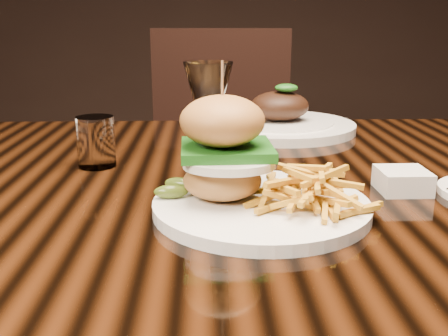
{
  "coord_description": "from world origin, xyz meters",
  "views": [
    {
      "loc": [
        -0.09,
        -0.76,
        0.98
      ],
      "look_at": [
        -0.06,
        -0.17,
        0.81
      ],
      "focal_mm": 42.0,
      "sensor_mm": 36.0,
      "label": 1
    }
  ],
  "objects_px": {
    "burger_plate": "(253,176)",
    "far_dish": "(279,122)",
    "chair_far": "(220,159)",
    "wine_glass": "(208,98)",
    "dining_table": "(261,222)"
  },
  "relations": [
    {
      "from": "far_dish",
      "to": "chair_far",
      "type": "bearing_deg",
      "value": 100.98
    },
    {
      "from": "wine_glass",
      "to": "far_dish",
      "type": "bearing_deg",
      "value": 69.42
    },
    {
      "from": "dining_table",
      "to": "far_dish",
      "type": "distance_m",
      "value": 0.35
    },
    {
      "from": "dining_table",
      "to": "wine_glass",
      "type": "height_order",
      "value": "wine_glass"
    },
    {
      "from": "dining_table",
      "to": "chair_far",
      "type": "distance_m",
      "value": 0.9
    },
    {
      "from": "wine_glass",
      "to": "chair_far",
      "type": "height_order",
      "value": "chair_far"
    },
    {
      "from": "dining_table",
      "to": "far_dish",
      "type": "bearing_deg",
      "value": 77.91
    },
    {
      "from": "burger_plate",
      "to": "far_dish",
      "type": "distance_m",
      "value": 0.49
    },
    {
      "from": "burger_plate",
      "to": "chair_far",
      "type": "xyz_separation_m",
      "value": [
        -0.01,
        1.05,
        -0.26
      ]
    },
    {
      "from": "far_dish",
      "to": "chair_far",
      "type": "relative_size",
      "value": 0.34
    },
    {
      "from": "far_dish",
      "to": "wine_glass",
      "type": "bearing_deg",
      "value": -110.58
    },
    {
      "from": "burger_plate",
      "to": "far_dish",
      "type": "height_order",
      "value": "burger_plate"
    },
    {
      "from": "dining_table",
      "to": "burger_plate",
      "type": "distance_m",
      "value": 0.2
    },
    {
      "from": "dining_table",
      "to": "wine_glass",
      "type": "distance_m",
      "value": 0.23
    },
    {
      "from": "wine_glass",
      "to": "chair_far",
      "type": "xyz_separation_m",
      "value": [
        0.04,
        0.97,
        -0.34
      ]
    }
  ]
}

